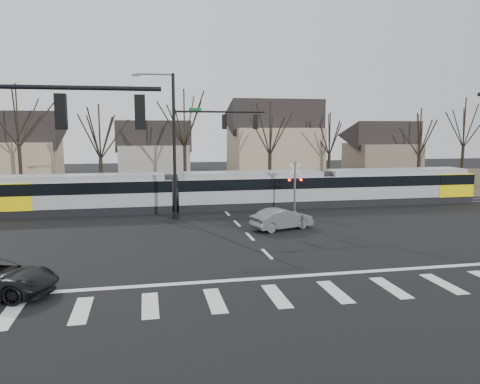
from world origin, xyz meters
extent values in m
plane|color=black|center=(0.00, 0.00, 0.00)|extent=(140.00, 140.00, 0.00)
cube|color=#38331E|center=(0.00, 32.00, 0.01)|extent=(140.00, 28.00, 0.01)
cube|color=silver|center=(-10.80, -4.00, 0.01)|extent=(0.60, 2.60, 0.01)
cube|color=silver|center=(-8.40, -4.00, 0.01)|extent=(0.60, 2.60, 0.01)
cube|color=silver|center=(-6.00, -4.00, 0.01)|extent=(0.60, 2.60, 0.01)
cube|color=silver|center=(-3.60, -4.00, 0.01)|extent=(0.60, 2.60, 0.01)
cube|color=silver|center=(-1.20, -4.00, 0.01)|extent=(0.60, 2.60, 0.01)
cube|color=silver|center=(1.20, -4.00, 0.01)|extent=(0.60, 2.60, 0.01)
cube|color=silver|center=(3.60, -4.00, 0.01)|extent=(0.60, 2.60, 0.01)
cube|color=silver|center=(6.00, -4.00, 0.01)|extent=(0.60, 2.60, 0.01)
cube|color=silver|center=(0.00, -1.80, 0.01)|extent=(28.00, 0.35, 0.01)
cube|color=silver|center=(0.00, 2.00, 0.01)|extent=(0.18, 2.00, 0.01)
cube|color=silver|center=(0.00, 6.00, 0.01)|extent=(0.18, 2.00, 0.01)
cube|color=silver|center=(0.00, 10.00, 0.01)|extent=(0.18, 2.00, 0.01)
cube|color=silver|center=(0.00, 14.00, 0.01)|extent=(0.18, 2.00, 0.01)
cube|color=silver|center=(0.00, 18.00, 0.01)|extent=(0.18, 2.00, 0.01)
cube|color=silver|center=(0.00, 22.00, 0.01)|extent=(0.18, 2.00, 0.01)
cube|color=silver|center=(0.00, 26.00, 0.01)|extent=(0.18, 2.00, 0.01)
cube|color=silver|center=(0.00, 30.00, 0.01)|extent=(0.18, 2.00, 0.01)
cube|color=#59595E|center=(0.00, 15.10, 0.03)|extent=(90.00, 0.12, 0.06)
cube|color=#59595E|center=(0.00, 16.50, 0.03)|extent=(90.00, 0.12, 0.06)
cube|color=gray|center=(-10.69, 16.00, 1.48)|extent=(13.19, 2.84, 2.96)
cube|color=black|center=(-10.69, 16.00, 2.08)|extent=(13.21, 2.88, 0.86)
cube|color=#FFE407|center=(-15.66, 16.00, 1.57)|extent=(3.25, 2.90, 1.98)
cube|color=gray|center=(2.49, 16.00, 1.48)|extent=(12.17, 2.84, 2.96)
cube|color=black|center=(2.49, 16.00, 2.08)|extent=(12.19, 2.88, 0.86)
cube|color=gray|center=(15.17, 16.00, 1.48)|extent=(13.19, 2.84, 2.96)
cube|color=black|center=(15.17, 16.00, 2.08)|extent=(13.21, 2.88, 0.86)
cube|color=#FFE407|center=(20.14, 16.00, 1.57)|extent=(3.25, 2.90, 1.98)
imported|color=#595C62|center=(2.46, 7.64, 0.68)|extent=(3.92, 4.97, 1.35)
cylinder|color=black|center=(-8.75, -6.00, 7.60)|extent=(6.50, 0.14, 0.14)
cube|color=black|center=(-8.43, -6.00, 6.90)|extent=(0.32, 0.32, 1.05)
sphere|color=#FF0C07|center=(-8.43, -6.00, 7.23)|extent=(0.22, 0.22, 0.22)
cube|color=black|center=(-6.15, -6.00, 6.90)|extent=(0.32, 0.32, 1.05)
sphere|color=#FF0C07|center=(-6.15, -6.00, 7.23)|extent=(0.22, 0.22, 0.22)
cylinder|color=black|center=(-4.00, 12.50, 5.10)|extent=(0.22, 0.22, 10.20)
cylinder|color=black|center=(-4.00, 12.50, 0.15)|extent=(0.44, 0.44, 0.30)
cylinder|color=black|center=(-0.75, 12.50, 7.60)|extent=(6.50, 0.14, 0.14)
cube|color=#0C5926|center=(-2.50, 12.50, 7.75)|extent=(0.90, 0.03, 0.22)
cube|color=black|center=(-0.42, 12.50, 6.90)|extent=(0.32, 0.32, 1.05)
sphere|color=#FF0C07|center=(-0.42, 12.50, 7.23)|extent=(0.22, 0.22, 0.22)
cube|color=black|center=(1.85, 12.50, 6.90)|extent=(0.32, 0.32, 1.05)
sphere|color=#FF0C07|center=(1.85, 12.50, 7.23)|extent=(0.22, 0.22, 0.22)
cube|color=#59595B|center=(-6.50, 12.50, 10.02)|extent=(0.55, 0.22, 0.14)
cylinder|color=#59595B|center=(5.00, 12.80, 2.00)|extent=(0.14, 0.14, 4.00)
cylinder|color=#59595B|center=(5.00, 12.80, 0.10)|extent=(0.36, 0.36, 0.20)
cube|color=silver|center=(5.00, 12.80, 3.40)|extent=(0.95, 0.04, 0.95)
cube|color=silver|center=(5.00, 12.80, 3.40)|extent=(0.95, 0.04, 0.95)
cube|color=black|center=(5.00, 12.80, 2.60)|extent=(1.00, 0.10, 0.12)
sphere|color=#FF0C07|center=(4.55, 12.72, 2.60)|extent=(0.18, 0.18, 0.18)
sphere|color=#FF0C07|center=(5.45, 12.72, 2.60)|extent=(0.18, 0.18, 0.18)
cube|color=gray|center=(-20.00, 34.00, 2.50)|extent=(9.00, 8.00, 5.00)
cube|color=gray|center=(-5.00, 36.00, 2.25)|extent=(8.00, 7.00, 4.50)
cube|color=gray|center=(9.00, 33.00, 3.25)|extent=(10.00, 8.00, 6.50)
cube|color=brown|center=(24.00, 35.00, 2.25)|extent=(8.00, 7.00, 4.50)
camera|label=1|loc=(-6.04, -20.69, 6.40)|focal=35.00mm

